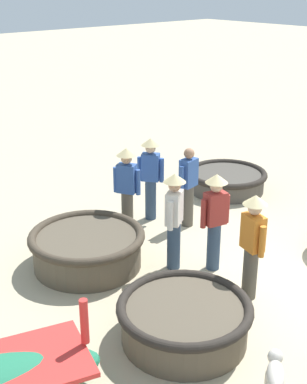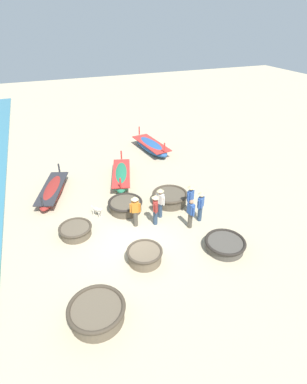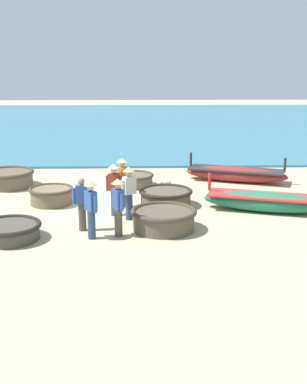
% 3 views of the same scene
% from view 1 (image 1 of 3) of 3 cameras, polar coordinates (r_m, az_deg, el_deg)
% --- Properties ---
extents(coracle_beside_post, '(1.80, 1.80, 0.47)m').
position_cam_1_polar(coracle_beside_post, '(12.18, 7.81, 1.32)').
color(coracle_beside_post, '#4C473F').
rests_on(coracle_beside_post, ground).
extents(coracle_upturned, '(1.81, 1.81, 0.57)m').
position_cam_1_polar(coracle_upturned, '(7.27, 3.31, -13.42)').
color(coracle_upturned, brown).
rests_on(coracle_upturned, ground).
extents(coracle_front_right, '(1.93, 1.93, 0.62)m').
position_cam_1_polar(coracle_front_right, '(9.00, -7.08, -5.87)').
color(coracle_front_right, brown).
rests_on(coracle_front_right, ground).
extents(fisherman_with_hat, '(0.27, 0.52, 1.57)m').
position_cam_1_polar(fisherman_with_hat, '(10.17, 3.73, 0.73)').
color(fisherman_with_hat, '#4C473D').
rests_on(fisherman_with_hat, ground).
extents(fisherman_hauling, '(0.47, 0.36, 1.67)m').
position_cam_1_polar(fisherman_hauling, '(9.83, -2.86, 0.74)').
color(fisherman_hauling, '#4C473D').
rests_on(fisherman_hauling, ground).
extents(fisherman_crouching, '(0.36, 0.47, 1.67)m').
position_cam_1_polar(fisherman_crouching, '(8.59, 2.21, -2.49)').
color(fisherman_crouching, '#2D425B').
rests_on(fisherman_crouching, ground).
extents(fisherman_standing_left, '(0.51, 0.36, 1.67)m').
position_cam_1_polar(fisherman_standing_left, '(7.92, 10.51, -5.11)').
color(fisherman_standing_left, '#4C473D').
rests_on(fisherman_standing_left, ground).
extents(fisherman_standing_right, '(0.36, 0.52, 1.67)m').
position_cam_1_polar(fisherman_standing_right, '(8.62, 6.57, -2.55)').
color(fisherman_standing_right, '#2D425B').
rests_on(fisherman_standing_right, ground).
extents(fisherman_by_coracle, '(0.44, 0.38, 1.67)m').
position_cam_1_polar(fisherman_by_coracle, '(10.40, -0.31, 1.99)').
color(fisherman_by_coracle, '#2D425B').
rests_on(fisherman_by_coracle, ground).
extents(dog, '(0.48, 0.57, 0.55)m').
position_cam_1_polar(dog, '(6.48, 12.85, -18.47)').
color(dog, beige).
rests_on(dog, ground).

